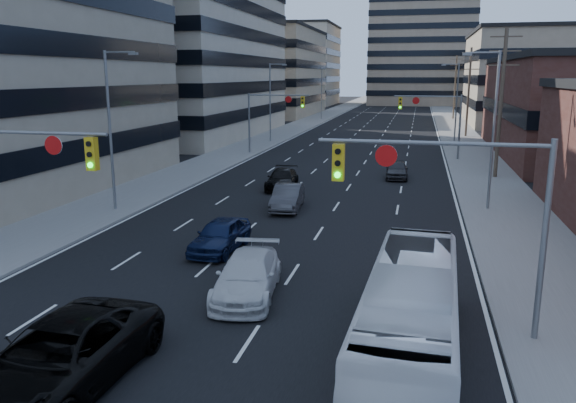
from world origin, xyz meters
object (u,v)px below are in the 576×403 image
(black_pickup, at_px, (61,356))
(white_van, at_px, (247,276))
(transit_bus, at_px, (410,317))
(sedan_blue, at_px, (220,235))

(black_pickup, bearing_deg, white_van, 70.19)
(white_van, distance_m, transit_bus, 6.82)
(transit_bus, bearing_deg, white_van, 149.78)
(white_van, bearing_deg, sedan_blue, 112.80)
(transit_bus, xyz_separation_m, sedan_blue, (-8.42, 8.38, -0.64))
(black_pickup, relative_size, transit_bus, 0.63)
(black_pickup, height_order, transit_bus, transit_bus)
(black_pickup, height_order, white_van, black_pickup)
(black_pickup, distance_m, transit_bus, 9.02)
(white_van, height_order, transit_bus, transit_bus)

